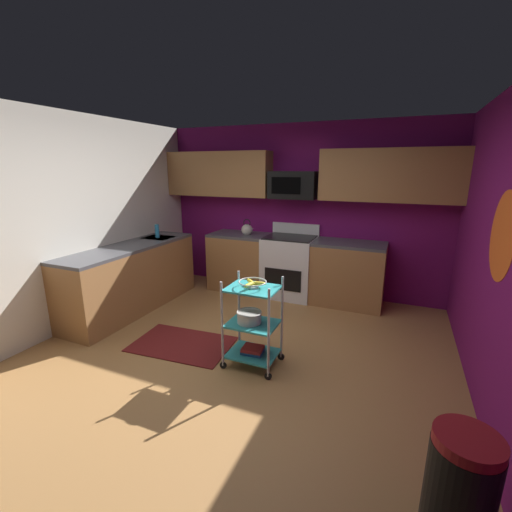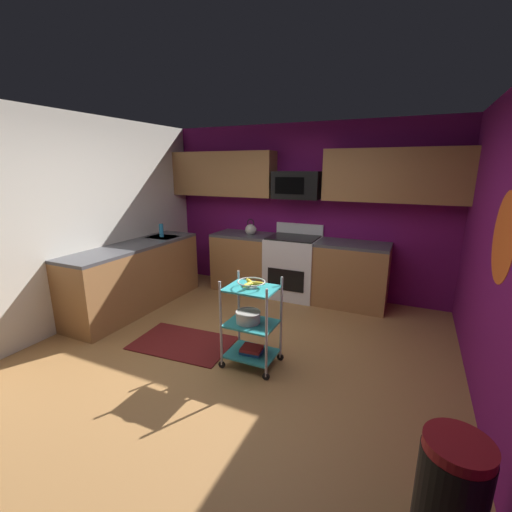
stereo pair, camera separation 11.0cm
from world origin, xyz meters
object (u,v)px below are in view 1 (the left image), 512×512
mixing_bowl_large (249,317)px  rolling_cart (253,323)px  microwave (294,185)px  kettle (247,230)px  oven_range (290,266)px  trash_can (460,490)px  book_stack (253,350)px  fruit_bowl (253,283)px  dish_soap_bottle (157,231)px

mixing_bowl_large → rolling_cart: bearing=0.0°
microwave → kettle: 1.01m
oven_range → microwave: size_ratio=1.57×
trash_can → book_stack: bearing=145.7°
microwave → fruit_bowl: 2.31m
book_stack → dish_soap_bottle: size_ratio=1.13×
rolling_cart → kettle: 2.32m
oven_range → microwave: (-0.00, 0.10, 1.22)m
microwave → dish_soap_bottle: microwave is taller
microwave → dish_soap_bottle: 2.17m
fruit_bowl → trash_can: size_ratio=0.41×
dish_soap_bottle → rolling_cart: bearing=-30.6°
microwave → kettle: size_ratio=2.65×
fruit_bowl → kettle: (-0.98, 2.03, 0.12)m
rolling_cart → kettle: size_ratio=3.47×
microwave → kettle: bearing=-171.4°
oven_range → kettle: size_ratio=4.17×
oven_range → fruit_bowl: 2.09m
fruit_bowl → trash_can: (1.67, -1.14, -0.55)m
oven_range → mixing_bowl_large: size_ratio=4.37×
book_stack → dish_soap_bottle: 2.63m
kettle → book_stack: bearing=-64.2°
mixing_bowl_large → kettle: 2.29m
microwave → rolling_cart: (0.26, -2.14, -1.25)m
kettle → trash_can: (2.66, -3.17, -0.67)m
fruit_bowl → dish_soap_bottle: (-2.13, 1.26, 0.14)m
kettle → mixing_bowl_large: bearing=-65.0°
trash_can → mixing_bowl_large: bearing=146.3°
dish_soap_bottle → oven_range: bearing=22.4°
rolling_cart → fruit_bowl: size_ratio=3.36×
fruit_bowl → mixing_bowl_large: bearing=180.0°
rolling_cart → fruit_bowl: 0.42m
book_stack → oven_range: bearing=97.4°
rolling_cart → dish_soap_bottle: dish_soap_bottle is taller
microwave → rolling_cart: size_ratio=0.77×
fruit_bowl → kettle: bearing=115.8°
trash_can → fruit_bowl: bearing=145.7°
mixing_bowl_large → kettle: kettle is taller
microwave → book_stack: 2.65m
book_stack → kettle: kettle is taller
rolling_cart → dish_soap_bottle: (-2.13, 1.26, 0.57)m
oven_range → dish_soap_bottle: 2.09m
dish_soap_bottle → trash_can: (3.81, -2.41, -0.69)m
oven_range → fruit_bowl: bearing=-82.6°
book_stack → rolling_cart: bearing=26.6°
mixing_bowl_large → trash_can: 2.07m
fruit_bowl → trash_can: bearing=-34.3°
microwave → rolling_cart: 2.49m
rolling_cart → oven_range: bearing=97.4°
microwave → mixing_bowl_large: (0.23, -2.14, -1.18)m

